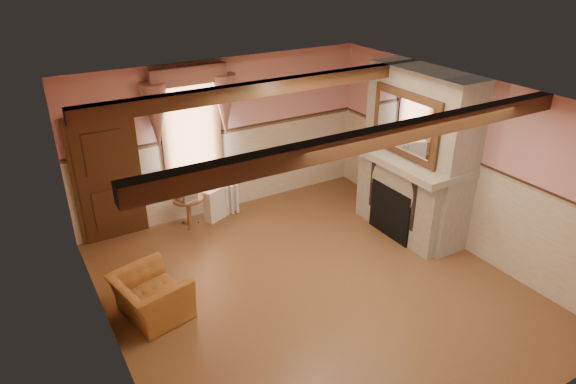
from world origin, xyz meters
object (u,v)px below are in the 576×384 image
mantel_clock (383,137)px  bowl (407,151)px  radiator (221,201)px  oil_lamp (396,140)px  armchair (151,296)px  side_table (189,212)px

mantel_clock → bowl: bearing=-90.0°
radiator → oil_lamp: (2.50, -1.74, 1.26)m
armchair → radiator: bearing=-54.9°
side_table → radiator: radiator is taller
armchair → mantel_clock: bearing=-93.4°
armchair → oil_lamp: oil_lamp is taller
side_table → radiator: (0.63, 0.05, 0.02)m
side_table → bowl: bearing=-32.1°
bowl → oil_lamp: bearing=90.0°
armchair → radiator: (1.94, 2.12, -0.01)m
armchair → side_table: bearing=-44.8°
radiator → mantel_clock: bearing=-53.1°
bowl → oil_lamp: oil_lamp is taller
armchair → oil_lamp: size_ratio=3.39×
armchair → side_table: armchair is taller
side_table → oil_lamp: oil_lamp is taller
oil_lamp → armchair: bearing=-175.2°
side_table → bowl: 3.88m
bowl → armchair: bearing=-178.7°
armchair → radiator: 2.87m
armchair → side_table: size_ratio=1.73×
radiator → mantel_clock: (2.50, -1.41, 1.22)m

